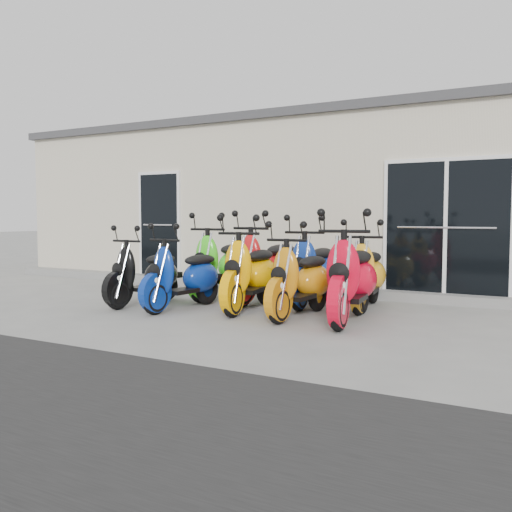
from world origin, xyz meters
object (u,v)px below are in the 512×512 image
object	(u,v)px
scooter_front_red	(352,265)
scooter_back_yellow	(367,264)
scooter_front_black	(145,265)
scooter_front_orange_b	(300,269)
scooter_front_blue	(183,266)
scooter_front_orange_a	(251,262)
scooter_back_red	(267,256)
scooter_back_green	(221,255)
scooter_back_blue	(314,260)

from	to	relation	value
scooter_front_red	scooter_back_yellow	bearing A→B (deg)	91.18
scooter_front_black	scooter_front_orange_b	world-z (taller)	scooter_front_orange_b
scooter_front_orange_b	scooter_back_yellow	size ratio (longest dim) A/B	0.99
scooter_front_blue	scooter_back_yellow	xyz separation A→B (m)	(2.36, 1.36, 0.03)
scooter_front_orange_a	scooter_back_yellow	world-z (taller)	scooter_front_orange_a
scooter_front_orange_a	scooter_front_orange_b	distance (m)	0.89
scooter_front_orange_a	scooter_back_yellow	size ratio (longest dim) A/B	1.05
scooter_back_red	scooter_front_blue	bearing A→B (deg)	-114.60
scooter_back_red	scooter_back_green	bearing A→B (deg)	-176.36
scooter_front_black	scooter_back_yellow	distance (m)	3.40
scooter_front_blue	scooter_back_blue	xyz separation A→B (m)	(1.52, 1.31, 0.06)
scooter_front_orange_b	scooter_back_green	distance (m)	2.22
scooter_front_black	scooter_back_green	world-z (taller)	scooter_back_green
scooter_front_orange_b	scooter_back_green	bearing A→B (deg)	153.59
scooter_front_red	scooter_back_yellow	distance (m)	1.12
scooter_front_black	scooter_front_orange_a	xyz separation A→B (m)	(1.70, 0.35, 0.08)
scooter_front_blue	scooter_front_orange_a	size ratio (longest dim) A/B	0.91
scooter_front_black	scooter_front_blue	bearing A→B (deg)	-1.16
scooter_back_red	scooter_front_red	bearing A→B (deg)	-24.37
scooter_front_orange_b	scooter_back_yellow	world-z (taller)	scooter_back_yellow
scooter_back_yellow	scooter_back_blue	bearing A→B (deg)	174.87
scooter_front_blue	scooter_back_yellow	size ratio (longest dim) A/B	0.96
scooter_front_black	scooter_front_orange_a	bearing A→B (deg)	14.39
scooter_front_black	scooter_front_orange_a	world-z (taller)	scooter_front_orange_a
scooter_front_orange_b	scooter_back_red	world-z (taller)	scooter_back_red
scooter_front_black	scooter_back_red	xyz separation A→B (m)	(1.50, 1.21, 0.11)
scooter_front_orange_a	scooter_back_blue	xyz separation A→B (m)	(0.61, 0.91, -0.00)
scooter_back_red	scooter_back_yellow	size ratio (longest dim) A/B	1.10
scooter_front_black	scooter_front_blue	world-z (taller)	scooter_front_blue
scooter_front_blue	scooter_back_yellow	world-z (taller)	scooter_back_yellow
scooter_front_black	scooter_front_blue	xyz separation A→B (m)	(0.78, -0.05, 0.02)
scooter_front_blue	scooter_back_green	distance (m)	1.30
scooter_front_blue	scooter_back_green	bearing A→B (deg)	102.57
scooter_front_orange_b	scooter_back_yellow	distance (m)	1.25
scooter_front_orange_b	scooter_back_green	size ratio (longest dim) A/B	0.92
scooter_back_green	scooter_back_blue	size ratio (longest dim) A/B	1.02
scooter_back_red	scooter_front_orange_a	bearing A→B (deg)	-72.40
scooter_front_blue	scooter_back_blue	size ratio (longest dim) A/B	0.91
scooter_back_yellow	scooter_back_green	bearing A→B (deg)	173.28
scooter_front_orange_a	scooter_front_red	distance (m)	1.61
scooter_front_red	scooter_front_black	bearing A→B (deg)	176.26
scooter_front_orange_b	scooter_back_red	size ratio (longest dim) A/B	0.90
scooter_front_orange_a	scooter_back_green	size ratio (longest dim) A/B	0.98
scooter_front_blue	scooter_back_yellow	bearing A→B (deg)	35.12
scooter_back_green	scooter_back_red	world-z (taller)	scooter_back_red
scooter_front_orange_b	scooter_back_yellow	xyz separation A→B (m)	(0.56, 1.12, 0.01)
scooter_front_red	scooter_back_blue	bearing A→B (deg)	126.06
scooter_back_yellow	scooter_back_red	bearing A→B (deg)	174.88
scooter_front_black	scooter_front_red	size ratio (longest dim) A/B	0.84
scooter_back_green	scooter_back_yellow	bearing A→B (deg)	-1.64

